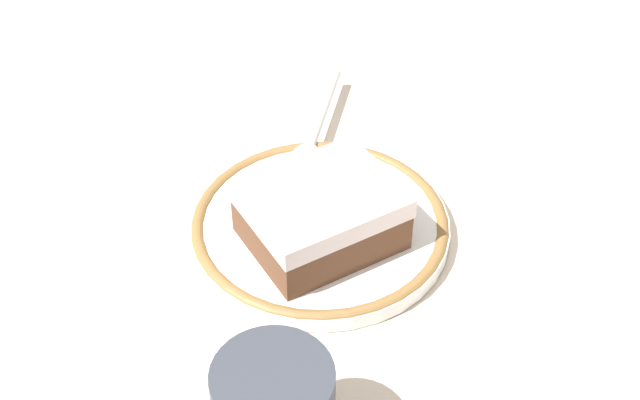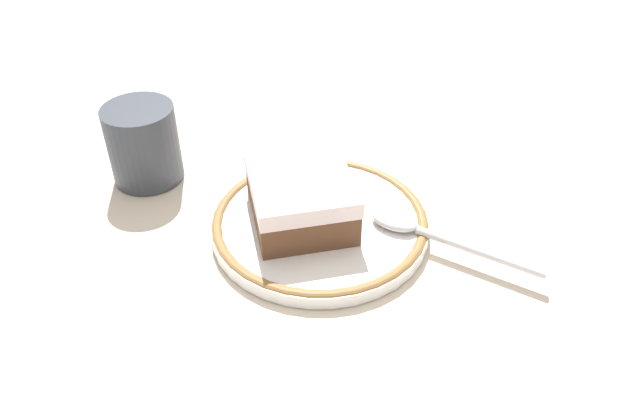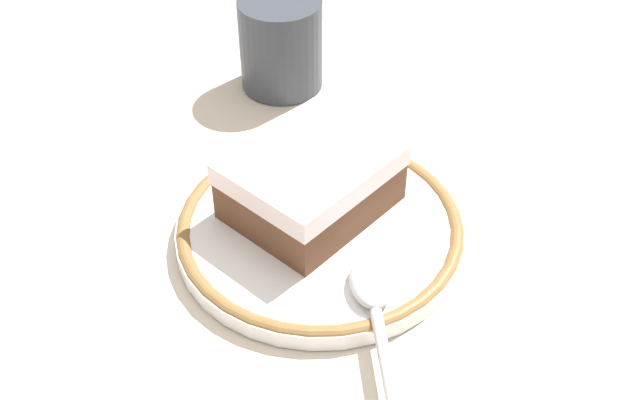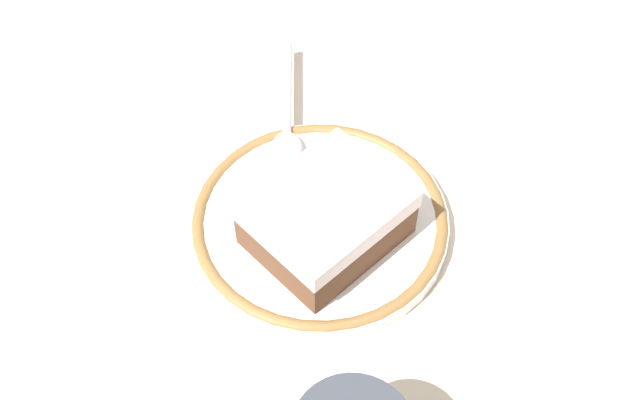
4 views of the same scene
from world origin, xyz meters
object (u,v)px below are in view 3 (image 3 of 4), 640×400
at_px(plate, 320,229).
at_px(cake_slice, 313,183).
at_px(cup, 281,49).
at_px(spoon, 376,312).

height_order(plate, cake_slice, cake_slice).
distance_m(cake_slice, cup, 0.16).
xyz_separation_m(plate, spoon, (0.03, 0.08, 0.01)).
relative_size(plate, cake_slice, 1.71).
relative_size(spoon, cup, 1.73).
relative_size(cake_slice, cup, 1.46).
height_order(spoon, cup, cup).
xyz_separation_m(plate, cake_slice, (-0.01, -0.01, 0.03)).
bearing_deg(cake_slice, plate, 65.04).
bearing_deg(spoon, cake_slice, -110.09).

